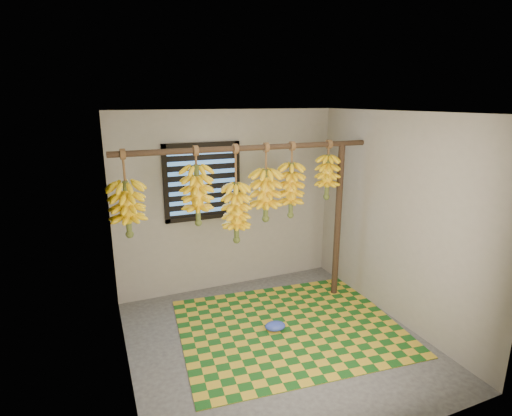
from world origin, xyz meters
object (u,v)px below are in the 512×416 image
plastic_bag (275,326)px  banana_bunch_b (197,195)px  banana_bunch_d (266,195)px  banana_bunch_e (291,190)px  banana_bunch_c (236,213)px  support_post (338,222)px  banana_bunch_f (327,177)px  woven_mat (289,327)px  banana_bunch_a (127,209)px

plastic_bag → banana_bunch_b: size_ratio=0.27×
plastic_bag → banana_bunch_d: 1.49m
banana_bunch_e → banana_bunch_c: bearing=180.0°
support_post → banana_bunch_f: size_ratio=2.78×
banana_bunch_b → woven_mat: bearing=-30.1°
banana_bunch_f → plastic_bag: bearing=-151.0°
banana_bunch_c → banana_bunch_f: bearing=0.0°
banana_bunch_d → banana_bunch_e: bearing=0.0°
support_post → banana_bunch_a: 2.59m
banana_bunch_c → banana_bunch_d: size_ratio=1.24×
support_post → banana_bunch_d: 1.11m
banana_bunch_b → banana_bunch_d: size_ratio=0.95×
plastic_bag → banana_bunch_f: size_ratio=0.33×
banana_bunch_a → banana_bunch_f: bearing=0.0°
support_post → banana_bunch_e: 0.84m
support_post → banana_bunch_f: (-0.19, 0.00, 0.60)m
plastic_bag → banana_bunch_c: bearing=116.9°
support_post → plastic_bag: support_post is taller
banana_bunch_c → banana_bunch_d: 0.40m
banana_bunch_d → plastic_bag: bearing=-101.5°
woven_mat → plastic_bag: (-0.18, -0.00, 0.05)m
banana_bunch_a → banana_bunch_d: 1.54m
woven_mat → plastic_bag: size_ratio=10.39×
banana_bunch_d → woven_mat: bearing=-81.6°
woven_mat → banana_bunch_a: size_ratio=2.72×
plastic_bag → woven_mat: bearing=1.0°
banana_bunch_d → banana_bunch_c: bearing=180.0°
banana_bunch_b → banana_bunch_f: size_ratio=1.19×
support_post → banana_bunch_e: (-0.69, 0.00, 0.48)m
support_post → woven_mat: bearing=-151.4°
banana_bunch_d → banana_bunch_e: size_ratio=1.01×
support_post → banana_bunch_a: bearing=-180.0°
support_post → banana_bunch_c: size_ratio=1.78×
woven_mat → banana_bunch_c: size_ratio=2.17×
plastic_bag → banana_bunch_d: banana_bunch_d is taller
banana_bunch_b → banana_bunch_e: bearing=0.0°
woven_mat → plastic_bag: plastic_bag is taller
plastic_bag → banana_bunch_b: 1.70m
plastic_bag → banana_bunch_e: bearing=50.0°
support_post → banana_bunch_c: (-1.38, 0.00, 0.28)m
woven_mat → banana_bunch_b: bearing=149.9°
banana_bunch_f → banana_bunch_b: bearing=-180.0°
support_post → plastic_bag: bearing=-155.3°
woven_mat → banana_bunch_b: (-0.88, 0.51, 1.52)m
plastic_bag → banana_bunch_e: size_ratio=0.26×
woven_mat → banana_bunch_f: bearing=34.4°
woven_mat → banana_bunch_c: (-0.44, 0.51, 1.27)m
woven_mat → banana_bunch_a: (-1.61, 0.51, 1.44)m
banana_bunch_a → banana_bunch_d: bearing=0.0°
plastic_bag → banana_bunch_f: (0.93, 0.52, 1.55)m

